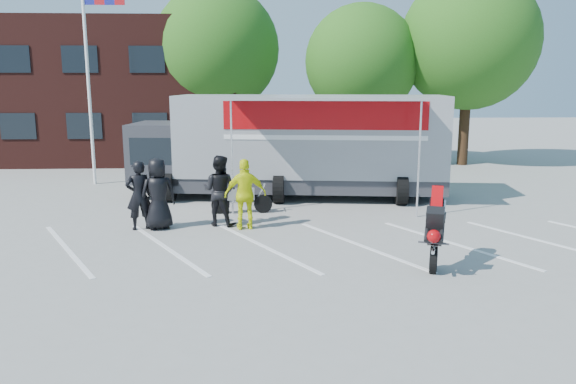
{
  "coord_description": "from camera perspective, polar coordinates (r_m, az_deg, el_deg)",
  "views": [
    {
      "loc": [
        0.17,
        -12.39,
        4.03
      ],
      "look_at": [
        0.81,
        1.38,
        1.3
      ],
      "focal_mm": 35.0,
      "sensor_mm": 36.0,
      "label": 1
    }
  ],
  "objects": [
    {
      "name": "tree_right",
      "position": [
        28.69,
        17.93,
        14.36
      ],
      "size": [
        6.46,
        6.46,
        9.12
      ],
      "color": "#382314",
      "rests_on": "ground"
    },
    {
      "name": "tree_left",
      "position": [
        28.51,
        -7.27,
        14.2
      ],
      "size": [
        6.12,
        6.12,
        8.64
      ],
      "color": "#382314",
      "rests_on": "ground"
    },
    {
      "name": "spectator_hivis",
      "position": [
        15.43,
        -4.35,
        -0.24
      ],
      "size": [
        1.2,
        0.62,
        1.95
      ],
      "primitive_type": "imported",
      "rotation": [
        0.0,
        0.0,
        3.27
      ],
      "color": "#E6F00C",
      "rests_on": "ground"
    },
    {
      "name": "ground",
      "position": [
        13.03,
        -3.32,
        -6.83
      ],
      "size": [
        100.0,
        100.0,
        0.0
      ],
      "primitive_type": "plane",
      "color": "gray",
      "rests_on": "ground"
    },
    {
      "name": "spectator_leather_c",
      "position": [
        15.91,
        -6.99,
        0.15
      ],
      "size": [
        1.16,
        1.02,
        2.0
      ],
      "primitive_type": "imported",
      "rotation": [
        0.0,
        0.0,
        2.82
      ],
      "color": "black",
      "rests_on": "ground"
    },
    {
      "name": "spectator_leather_b",
      "position": [
        15.89,
        -14.92,
        -0.33
      ],
      "size": [
        0.82,
        0.68,
        1.91
      ],
      "primitive_type": "imported",
      "rotation": [
        0.0,
        0.0,
        3.52
      ],
      "color": "black",
      "rests_on": "ground"
    },
    {
      "name": "office_building",
      "position": [
        32.05,
        -21.5,
        9.49
      ],
      "size": [
        18.0,
        8.0,
        7.0
      ],
      "primitive_type": "cube",
      "color": "#401814",
      "rests_on": "ground"
    },
    {
      "name": "spectator_leather_a",
      "position": [
        15.81,
        -13.07,
        -0.17
      ],
      "size": [
        1.13,
        0.93,
        1.98
      ],
      "primitive_type": "imported",
      "rotation": [
        0.0,
        0.0,
        3.5
      ],
      "color": "black",
      "rests_on": "ground"
    },
    {
      "name": "parked_motorcycle",
      "position": [
        17.5,
        -4.69,
        -2.15
      ],
      "size": [
        1.95,
        0.73,
        1.01
      ],
      "primitive_type": null,
      "rotation": [
        0.0,
        0.0,
        1.62
      ],
      "color": "#A7A7AC",
      "rests_on": "ground"
    },
    {
      "name": "parking_bay_lines",
      "position": [
        13.98,
        -3.28,
        -5.54
      ],
      "size": [
        18.09,
        13.33,
        0.01
      ],
      "primitive_type": "cube",
      "rotation": [
        0.0,
        0.0,
        0.52
      ],
      "color": "white",
      "rests_on": "ground"
    },
    {
      "name": "transporter_truck",
      "position": [
        19.89,
        0.8,
        -0.49
      ],
      "size": [
        11.71,
        6.62,
        3.55
      ],
      "primitive_type": null,
      "rotation": [
        0.0,
        0.0,
        -0.11
      ],
      "color": "gray",
      "rests_on": "ground"
    },
    {
      "name": "tree_mid",
      "position": [
        27.83,
        7.5,
        12.99
      ],
      "size": [
        5.44,
        5.44,
        7.68
      ],
      "color": "#382314",
      "rests_on": "ground"
    },
    {
      "name": "flagpole",
      "position": [
        23.31,
        -19.18,
        13.11
      ],
      "size": [
        1.61,
        0.12,
        8.0
      ],
      "color": "white",
      "rests_on": "ground"
    },
    {
      "name": "stunt_bike_rider",
      "position": [
        13.15,
        14.64,
        -7.01
      ],
      "size": [
        1.32,
        1.86,
        1.99
      ],
      "primitive_type": null,
      "rotation": [
        0.0,
        0.0,
        -0.35
      ],
      "color": "black",
      "rests_on": "ground"
    }
  ]
}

